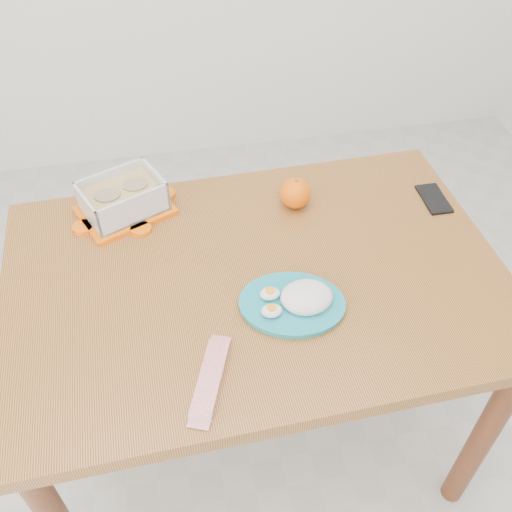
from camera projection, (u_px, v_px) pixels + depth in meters
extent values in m
plane|color=#B7B7B2|center=(250.00, 463.00, 1.80)|extent=(3.50, 3.50, 0.00)
cube|color=#AA6C30|center=(256.00, 280.00, 1.37)|extent=(1.21, 0.83, 0.04)
cylinder|color=brown|center=(483.00, 436.00, 1.48)|extent=(0.06, 0.06, 0.71)
cylinder|color=brown|center=(66.00, 312.00, 1.78)|extent=(0.06, 0.06, 0.71)
cylinder|color=brown|center=(386.00, 258.00, 1.95)|extent=(0.06, 0.06, 0.71)
cube|color=#FF6507|center=(126.00, 210.00, 1.51)|extent=(0.28, 0.25, 0.01)
cube|color=silver|center=(123.00, 196.00, 1.47)|extent=(0.24, 0.21, 0.08)
cube|color=tan|center=(123.00, 199.00, 1.48)|extent=(0.22, 0.19, 0.05)
cylinder|color=#92855F|center=(108.00, 198.00, 1.45)|extent=(0.09, 0.09, 0.02)
cylinder|color=#92855F|center=(136.00, 187.00, 1.48)|extent=(0.09, 0.09, 0.02)
sphere|color=#EB4804|center=(295.00, 193.00, 1.50)|extent=(0.08, 0.08, 0.08)
cylinder|color=teal|center=(292.00, 304.00, 1.28)|extent=(0.28, 0.28, 0.01)
ellipsoid|color=white|center=(307.00, 294.00, 1.26)|extent=(0.14, 0.12, 0.05)
ellipsoid|color=silver|center=(270.00, 294.00, 1.27)|extent=(0.05, 0.05, 0.02)
ellipsoid|color=silver|center=(272.00, 311.00, 1.24)|extent=(0.05, 0.05, 0.02)
cube|color=red|center=(210.00, 378.00, 1.14)|extent=(0.10, 0.18, 0.02)
cube|color=black|center=(434.00, 199.00, 1.55)|extent=(0.06, 0.12, 0.01)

